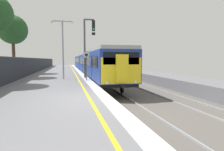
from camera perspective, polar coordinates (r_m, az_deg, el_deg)
name	(u,v)px	position (r m, az deg, el deg)	size (l,w,h in m)	color
ground	(150,108)	(9.65, 11.37, -9.38)	(17.40, 110.00, 1.21)	slate
commuter_train_at_platform	(89,63)	(31.20, -7.03, 3.88)	(2.83, 39.10, 3.81)	navy
signal_gantry	(87,42)	(18.41, -7.40, 10.04)	(1.10, 0.24, 5.54)	#47474C
speed_limit_sign	(86,62)	(15.79, -7.67, 4.08)	(0.59, 0.08, 2.43)	#59595B
platform_lamp_mid	(63,44)	(17.52, -14.50, 9.03)	(2.00, 0.20, 5.17)	#93999E
background_tree_centre	(12,30)	(26.47, -27.65, 11.84)	(3.47, 3.47, 7.08)	#473323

